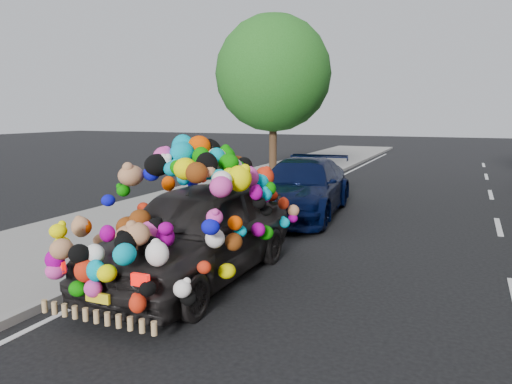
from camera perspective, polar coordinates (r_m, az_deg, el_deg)
ground at (r=8.60m, az=2.69°, el=-8.82°), size 100.00×100.00×0.00m
sidewalk at (r=10.79m, az=-19.33°, el=-5.28°), size 4.00×60.00×0.12m
kerb at (r=9.62m, az=-10.64°, el=-6.62°), size 0.15×60.00×0.13m
tree_near_sidewalk at (r=18.46m, az=1.99°, el=13.37°), size 4.20×4.20×6.13m
plush_art_car at (r=7.91m, az=-6.96°, el=-2.06°), size 2.21×4.73×2.19m
navy_sedan at (r=12.93m, az=5.19°, el=0.51°), size 2.42×5.11×1.44m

